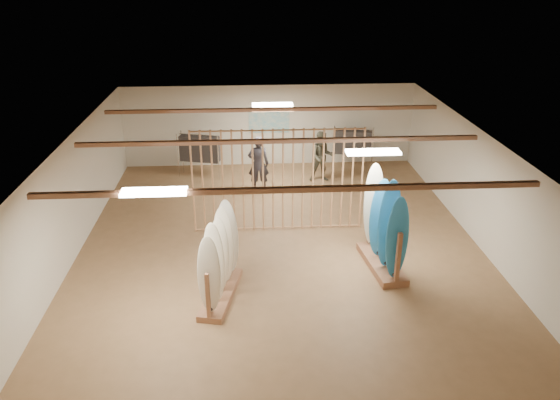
{
  "coord_description": "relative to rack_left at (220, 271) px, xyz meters",
  "views": [
    {
      "loc": [
        -0.78,
        -12.31,
        6.59
      ],
      "look_at": [
        0.0,
        0.0,
        1.2
      ],
      "focal_mm": 35.0,
      "sensor_mm": 36.0,
      "label": 1
    }
  ],
  "objects": [
    {
      "name": "ceiling",
      "position": [
        1.42,
        2.35,
        2.16
      ],
      "size": [
        12.0,
        12.0,
        0.0
      ],
      "primitive_type": "plane",
      "rotation": [
        3.14,
        0.0,
        0.0
      ],
      "color": "gray",
      "rests_on": "ground"
    },
    {
      "name": "shopper_a",
      "position": [
        0.98,
        5.87,
        0.37
      ],
      "size": [
        0.73,
        0.5,
        2.01
      ],
      "primitive_type": "imported",
      "rotation": [
        0.0,
        0.0,
        3.14
      ],
      "color": "#29272F",
      "rests_on": "floor"
    },
    {
      "name": "light_panels",
      "position": [
        1.42,
        2.35,
        2.1
      ],
      "size": [
        1.2,
        0.35,
        0.06
      ],
      "primitive_type": "cube",
      "color": "white",
      "rests_on": "ground"
    },
    {
      "name": "poster",
      "position": [
        1.42,
        8.33,
        0.96
      ],
      "size": [
        1.4,
        0.03,
        0.9
      ],
      "primitive_type": "cube",
      "color": "#369CBD",
      "rests_on": "ground"
    },
    {
      "name": "wall_back",
      "position": [
        1.42,
        8.35,
        0.76
      ],
      "size": [
        12.0,
        0.0,
        12.0
      ],
      "primitive_type": "plane",
      "rotation": [
        1.57,
        0.0,
        0.0
      ],
      "color": "silver",
      "rests_on": "ground"
    },
    {
      "name": "rack_right",
      "position": [
        3.73,
        1.02,
        0.12
      ],
      "size": [
        0.84,
        1.98,
        2.23
      ],
      "rotation": [
        0.0,
        0.0,
        0.12
      ],
      "color": "#996445",
      "rests_on": "floor"
    },
    {
      "name": "ceiling_slats",
      "position": [
        1.42,
        2.35,
        2.08
      ],
      "size": [
        9.5,
        6.12,
        0.1
      ],
      "primitive_type": "cube",
      "color": "#996445",
      "rests_on": "ground"
    },
    {
      "name": "clothing_rack_a",
      "position": [
        -0.92,
        7.25,
        0.33
      ],
      "size": [
        1.35,
        0.68,
        1.49
      ],
      "rotation": [
        0.0,
        0.0,
        -0.27
      ],
      "color": "silver",
      "rests_on": "floor"
    },
    {
      "name": "bamboo_partition",
      "position": [
        1.42,
        3.15,
        0.76
      ],
      "size": [
        4.45,
        0.05,
        2.78
      ],
      "color": "tan",
      "rests_on": "ground"
    },
    {
      "name": "rack_left",
      "position": [
        0.0,
        0.0,
        0.0
      ],
      "size": [
        0.92,
        2.03,
        1.87
      ],
      "rotation": [
        0.0,
        0.0,
        -0.21
      ],
      "color": "#996445",
      "rests_on": "floor"
    },
    {
      "name": "wall_left",
      "position": [
        -3.58,
        2.35,
        0.76
      ],
      "size": [
        0.0,
        12.0,
        12.0
      ],
      "primitive_type": "plane",
      "rotation": [
        1.57,
        0.0,
        1.57
      ],
      "color": "silver",
      "rests_on": "ground"
    },
    {
      "name": "floor",
      "position": [
        1.42,
        2.35,
        -0.64
      ],
      "size": [
        12.0,
        12.0,
        0.0
      ],
      "primitive_type": "plane",
      "color": "#906945",
      "rests_on": "ground"
    },
    {
      "name": "wall_front",
      "position": [
        1.42,
        -3.65,
        0.76
      ],
      "size": [
        12.0,
        0.0,
        12.0
      ],
      "primitive_type": "plane",
      "rotation": [
        -1.57,
        0.0,
        0.0
      ],
      "color": "silver",
      "rests_on": "ground"
    },
    {
      "name": "shopper_b",
      "position": [
        3.05,
        6.6,
        0.3
      ],
      "size": [
        0.92,
        0.72,
        1.88
      ],
      "primitive_type": "imported",
      "rotation": [
        0.0,
        0.0,
        0.01
      ],
      "color": "#3F3E31",
      "rests_on": "floor"
    },
    {
      "name": "clothing_rack_b",
      "position": [
        4.28,
        7.75,
        0.29
      ],
      "size": [
        1.31,
        0.6,
        1.43
      ],
      "rotation": [
        0.0,
        0.0,
        -0.22
      ],
      "color": "silver",
      "rests_on": "floor"
    },
    {
      "name": "wall_right",
      "position": [
        6.42,
        2.35,
        0.76
      ],
      "size": [
        0.0,
        12.0,
        12.0
      ],
      "primitive_type": "plane",
      "rotation": [
        1.57,
        0.0,
        -1.57
      ],
      "color": "silver",
      "rests_on": "ground"
    }
  ]
}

